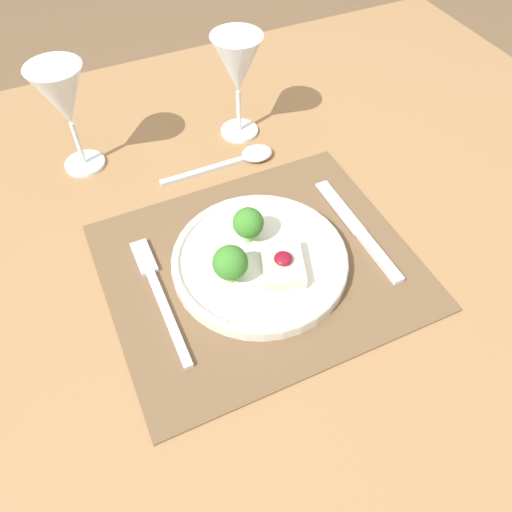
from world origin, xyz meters
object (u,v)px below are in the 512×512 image
at_px(fork, 157,289).
at_px(knife, 362,235).
at_px(dinner_plate, 255,259).
at_px(wine_glass_near, 237,68).
at_px(spoon, 245,157).
at_px(wine_glass_far, 63,99).

height_order(fork, knife, knife).
relative_size(dinner_plate, knife, 1.12).
bearing_deg(wine_glass_near, spoon, -106.57).
xyz_separation_m(fork, knife, (0.30, -0.03, -0.00)).
bearing_deg(wine_glass_near, wine_glass_far, 174.47).
relative_size(spoon, wine_glass_near, 1.12).
distance_m(dinner_plate, spoon, 0.23).
bearing_deg(knife, dinner_plate, 174.70).
xyz_separation_m(dinner_plate, wine_glass_far, (-0.17, 0.31, 0.11)).
height_order(wine_glass_near, wine_glass_far, same).
height_order(knife, spoon, spoon).
height_order(knife, wine_glass_far, wine_glass_far).
distance_m(dinner_plate, fork, 0.14).
xyz_separation_m(fork, wine_glass_near, (0.24, 0.27, 0.12)).
bearing_deg(fork, spoon, 42.36).
xyz_separation_m(dinner_plate, wine_glass_near, (0.10, 0.29, 0.11)).
bearing_deg(wine_glass_near, knife, -78.47).
bearing_deg(knife, spoon, 110.34).
height_order(dinner_plate, wine_glass_near, wine_glass_near).
xyz_separation_m(fork, wine_glass_far, (-0.03, 0.30, 0.12)).
distance_m(wine_glass_near, wine_glass_far, 0.27).
bearing_deg(spoon, fork, -138.65).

